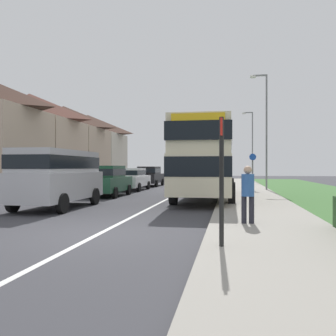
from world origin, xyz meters
TOP-DOWN VIEW (x-y plane):
  - ground_plane at (0.00, 0.00)m, footprint 120.00×120.00m
  - lane_marking_centre at (0.00, 8.00)m, footprint 0.14×60.00m
  - pavement_near_side at (4.20, 6.00)m, footprint 3.20×68.00m
  - double_decker_bus at (1.98, 9.88)m, footprint 2.80×9.82m
  - parked_van_silver at (-3.61, 5.09)m, footprint 2.11×4.98m
  - parked_car_dark_green at (-3.63, 10.94)m, footprint 1.95×4.14m
  - parked_car_white at (-3.63, 16.19)m, footprint 1.87×4.46m
  - parked_car_black at (-3.64, 21.94)m, footprint 1.88×4.46m
  - pedestrian_at_stop at (3.63, 1.61)m, footprint 0.34×0.34m
  - bus_stop_sign at (3.00, -1.34)m, footprint 0.09×0.52m
  - cycle_route_sign at (4.63, 16.10)m, footprint 0.44×0.08m
  - street_lamp_mid at (5.48, 16.84)m, footprint 1.14×0.20m
  - street_lamp_far at (5.43, 31.67)m, footprint 1.14×0.20m
  - house_terrace_far_side at (-12.33, 20.66)m, footprint 7.41×23.46m

SIDE VIEW (x-z plane):
  - ground_plane at x=0.00m, z-range 0.00..0.00m
  - lane_marking_centre at x=0.00m, z-range 0.00..0.01m
  - pavement_near_side at x=4.20m, z-range 0.00..0.12m
  - parked_car_white at x=-3.63m, z-range 0.09..1.65m
  - parked_car_black at x=-3.64m, z-range 0.08..1.76m
  - parked_car_dark_green at x=-3.63m, z-range 0.08..1.79m
  - pedestrian_at_stop at x=3.63m, z-range 0.14..1.81m
  - parked_van_silver at x=-3.61m, z-range 0.21..2.51m
  - cycle_route_sign at x=4.63m, z-range 0.17..2.69m
  - bus_stop_sign at x=3.00m, z-range 0.24..2.84m
  - double_decker_bus at x=1.98m, z-range 0.29..3.99m
  - house_terrace_far_side at x=-12.33m, z-range 0.00..7.38m
  - street_lamp_far at x=5.43m, z-range 0.55..8.12m
  - street_lamp_mid at x=5.48m, z-range 0.55..8.44m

